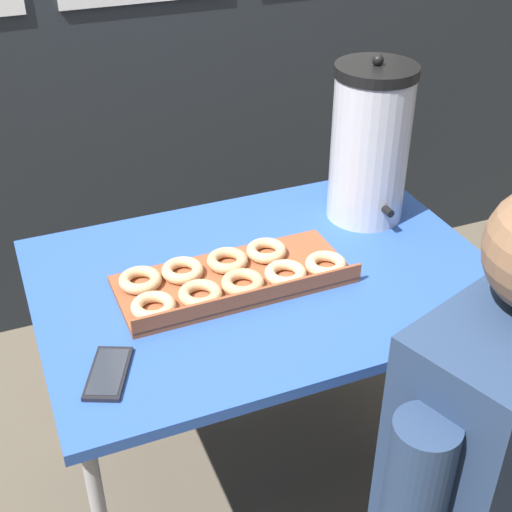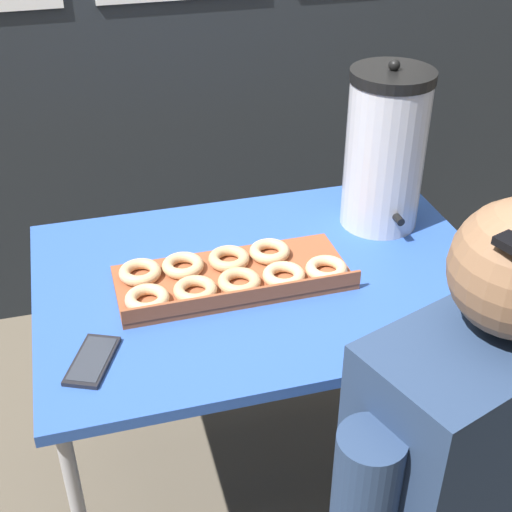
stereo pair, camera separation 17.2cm
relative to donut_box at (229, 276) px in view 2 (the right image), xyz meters
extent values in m
plane|color=brown|center=(0.10, 0.01, -0.75)|extent=(12.00, 12.00, 0.00)
cube|color=#2D56B2|center=(0.10, 0.01, -0.03)|extent=(1.12, 0.79, 0.03)
cylinder|color=#ADADB2|center=(0.61, -0.34, -0.40)|extent=(0.03, 0.03, 0.70)
cylinder|color=#ADADB2|center=(-0.42, 0.36, -0.40)|extent=(0.03, 0.03, 0.70)
cylinder|color=#ADADB2|center=(0.61, 0.36, -0.40)|extent=(0.03, 0.03, 0.70)
cube|color=brown|center=(0.01, 0.01, -0.01)|extent=(0.57, 0.25, 0.02)
cube|color=brown|center=(0.01, -0.11, 0.01)|extent=(0.56, 0.01, 0.04)
torus|color=#E5B784|center=(-0.20, -0.05, 0.01)|extent=(0.14, 0.14, 0.03)
torus|color=#DAAC79|center=(-0.09, -0.05, 0.01)|extent=(0.14, 0.14, 0.03)
torus|color=tan|center=(0.02, -0.04, 0.01)|extent=(0.14, 0.14, 0.03)
torus|color=#EABC89|center=(0.12, -0.05, 0.01)|extent=(0.14, 0.14, 0.03)
torus|color=#E8BB88|center=(0.23, -0.05, 0.01)|extent=(0.14, 0.14, 0.03)
torus|color=#DDAF7C|center=(-0.21, 0.06, 0.01)|extent=(0.14, 0.14, 0.03)
torus|color=#E0B27F|center=(-0.10, 0.06, 0.01)|extent=(0.14, 0.14, 0.03)
torus|color=tan|center=(0.01, 0.06, 0.01)|extent=(0.12, 0.12, 0.03)
torus|color=#E0B27F|center=(0.12, 0.06, 0.01)|extent=(0.14, 0.14, 0.03)
cylinder|color=silver|center=(0.47, 0.18, 0.18)|extent=(0.21, 0.21, 0.40)
cylinder|color=black|center=(0.47, 0.18, 0.39)|extent=(0.22, 0.22, 0.03)
sphere|color=black|center=(0.47, 0.18, 0.42)|extent=(0.03, 0.03, 0.03)
cylinder|color=black|center=(0.47, 0.07, 0.05)|extent=(0.02, 0.05, 0.02)
cube|color=black|center=(-0.34, -0.20, -0.02)|extent=(0.13, 0.17, 0.01)
cube|color=#2D333D|center=(-0.34, -0.20, -0.01)|extent=(0.11, 0.15, 0.00)
cube|color=navy|center=(0.29, -0.65, 0.01)|extent=(0.52, 0.36, 0.56)
camera|label=1|loc=(-0.47, -1.32, 0.98)|focal=50.00mm
camera|label=2|loc=(-0.31, -1.38, 0.98)|focal=50.00mm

